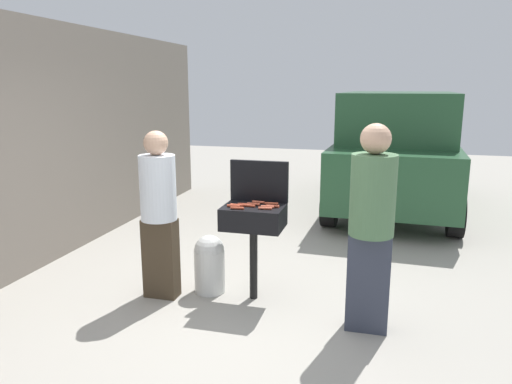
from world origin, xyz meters
name	(u,v)px	position (x,y,z in m)	size (l,w,h in m)	color
ground_plane	(232,304)	(0.00, 0.00, 0.00)	(24.00, 24.00, 0.00)	#9E998E
house_wall_side	(58,140)	(-2.63, 1.00, 1.45)	(0.24, 8.00, 2.90)	slate
bbq_grill	(254,221)	(0.17, 0.19, 0.82)	(0.60, 0.44, 0.97)	black
grill_lid_open	(259,181)	(0.17, 0.41, 1.18)	(0.60, 0.05, 0.42)	black
hot_dog_0	(272,204)	(0.33, 0.30, 0.98)	(0.03, 0.03, 0.13)	#AD4228
hot_dog_1	(265,208)	(0.31, 0.10, 0.98)	(0.03, 0.03, 0.13)	#C6593D
hot_dog_2	(254,204)	(0.16, 0.23, 0.98)	(0.03, 0.03, 0.13)	#B74C33
hot_dog_3	(237,208)	(0.05, 0.04, 0.98)	(0.03, 0.03, 0.13)	#AD4228
hot_dog_4	(249,206)	(0.13, 0.16, 0.98)	(0.03, 0.03, 0.13)	#AD4228
hot_dog_5	(234,206)	(-0.01, 0.11, 0.98)	(0.03, 0.03, 0.13)	#AD4228
hot_dog_6	(245,204)	(0.07, 0.20, 0.98)	(0.03, 0.03, 0.13)	#AD4228
hot_dog_7	(237,205)	(0.01, 0.15, 0.98)	(0.03, 0.03, 0.13)	#AD4228
hot_dog_8	(259,202)	(0.18, 0.32, 0.98)	(0.03, 0.03, 0.13)	#B74C33
hot_dog_9	(268,207)	(0.32, 0.16, 0.98)	(0.03, 0.03, 0.13)	#C6593D
hot_dog_10	(273,206)	(0.36, 0.20, 0.98)	(0.03, 0.03, 0.13)	#B74C33
propane_tank	(210,263)	(-0.32, 0.23, 0.32)	(0.32, 0.32, 0.62)	silver
person_left	(159,209)	(-0.76, 0.00, 0.93)	(0.36, 0.36, 1.71)	#3F3323
person_right	(371,222)	(1.31, -0.16, 0.99)	(0.38, 0.38, 1.83)	#333847
parked_minivan	(396,151)	(1.58, 4.43, 1.03)	(2.17, 4.47, 2.02)	#234C2D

